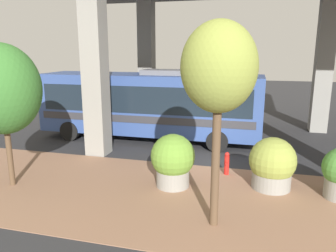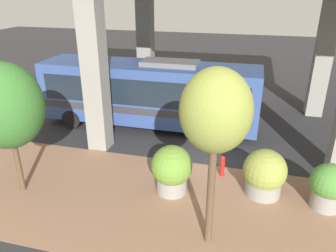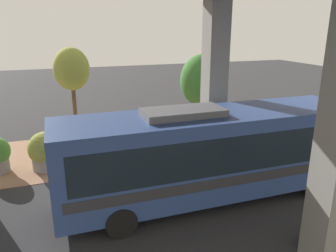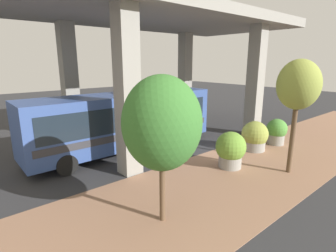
{
  "view_description": "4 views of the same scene",
  "coord_description": "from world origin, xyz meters",
  "px_view_note": "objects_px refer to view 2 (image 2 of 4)",
  "views": [
    {
      "loc": [
        -12.38,
        -1.48,
        4.57
      ],
      "look_at": [
        0.46,
        1.9,
        1.47
      ],
      "focal_mm": 35.0,
      "sensor_mm": 36.0,
      "label": 1
    },
    {
      "loc": [
        -12.09,
        -1.41,
        7.08
      ],
      "look_at": [
        -0.04,
        1.73,
        1.65
      ],
      "focal_mm": 35.0,
      "sensor_mm": 36.0,
      "label": 2
    },
    {
      "loc": [
        13.39,
        -1.53,
        6.33
      ],
      "look_at": [
        1.18,
        2.73,
        2.34
      ],
      "focal_mm": 35.0,
      "sensor_mm": 36.0,
      "label": 3
    },
    {
      "loc": [
        -9.56,
        11.27,
        5.16
      ],
      "look_at": [
        0.36,
        2.88,
        1.94
      ],
      "focal_mm": 28.0,
      "sensor_mm": 36.0,
      "label": 4
    }
  ],
  "objects_px": {
    "planter_front": "(329,186)",
    "planter_middle": "(172,169)",
    "street_tree_far": "(216,113)",
    "bus": "(149,91)",
    "street_tree_near": "(6,106)",
    "planter_back": "(264,174)",
    "fire_hydrant": "(222,166)"
  },
  "relations": [
    {
      "from": "planter_front",
      "to": "planter_middle",
      "type": "relative_size",
      "value": 0.9
    },
    {
      "from": "planter_middle",
      "to": "street_tree_far",
      "type": "distance_m",
      "value": 4.2
    },
    {
      "from": "planter_front",
      "to": "bus",
      "type": "bearing_deg",
      "value": 56.97
    },
    {
      "from": "bus",
      "to": "planter_front",
      "type": "xyz_separation_m",
      "value": [
        -5.15,
        -7.93,
        -1.11
      ]
    },
    {
      "from": "bus",
      "to": "street_tree_near",
      "type": "distance_m",
      "value": 7.54
    },
    {
      "from": "bus",
      "to": "planter_middle",
      "type": "distance_m",
      "value": 6.24
    },
    {
      "from": "planter_middle",
      "to": "bus",
      "type": "bearing_deg",
      "value": 25.03
    },
    {
      "from": "planter_front",
      "to": "planter_middle",
      "type": "height_order",
      "value": "planter_middle"
    },
    {
      "from": "planter_front",
      "to": "street_tree_far",
      "type": "distance_m",
      "value": 5.55
    },
    {
      "from": "planter_back",
      "to": "street_tree_far",
      "type": "bearing_deg",
      "value": 151.12
    },
    {
      "from": "fire_hydrant",
      "to": "street_tree_far",
      "type": "xyz_separation_m",
      "value": [
        -3.73,
        0.02,
        3.67
      ]
    },
    {
      "from": "bus",
      "to": "planter_middle",
      "type": "xyz_separation_m",
      "value": [
        -5.58,
        -2.61,
        -1.02
      ]
    },
    {
      "from": "street_tree_near",
      "to": "planter_middle",
      "type": "bearing_deg",
      "value": -76.39
    },
    {
      "from": "planter_back",
      "to": "street_tree_near",
      "type": "relative_size",
      "value": 0.37
    },
    {
      "from": "fire_hydrant",
      "to": "street_tree_near",
      "type": "height_order",
      "value": "street_tree_near"
    },
    {
      "from": "planter_front",
      "to": "street_tree_near",
      "type": "height_order",
      "value": "street_tree_near"
    },
    {
      "from": "fire_hydrant",
      "to": "planter_front",
      "type": "bearing_deg",
      "value": -107.18
    },
    {
      "from": "fire_hydrant",
      "to": "planter_back",
      "type": "relative_size",
      "value": 0.5
    },
    {
      "from": "bus",
      "to": "planter_back",
      "type": "xyz_separation_m",
      "value": [
        -4.89,
        -5.85,
        -1.11
      ]
    },
    {
      "from": "bus",
      "to": "fire_hydrant",
      "type": "height_order",
      "value": "bus"
    },
    {
      "from": "street_tree_near",
      "to": "fire_hydrant",
      "type": "bearing_deg",
      "value": -68.01
    },
    {
      "from": "planter_front",
      "to": "street_tree_near",
      "type": "bearing_deg",
      "value": 99.17
    },
    {
      "from": "street_tree_near",
      "to": "planter_front",
      "type": "bearing_deg",
      "value": -80.83
    },
    {
      "from": "planter_front",
      "to": "street_tree_far",
      "type": "relative_size",
      "value": 0.31
    },
    {
      "from": "street_tree_far",
      "to": "planter_back",
      "type": "bearing_deg",
      "value": -28.88
    },
    {
      "from": "fire_hydrant",
      "to": "planter_back",
      "type": "height_order",
      "value": "planter_back"
    },
    {
      "from": "planter_middle",
      "to": "planter_back",
      "type": "height_order",
      "value": "planter_middle"
    },
    {
      "from": "fire_hydrant",
      "to": "planter_front",
      "type": "xyz_separation_m",
      "value": [
        -1.13,
        -3.64,
        0.4
      ]
    },
    {
      "from": "street_tree_far",
      "to": "street_tree_near",
      "type": "bearing_deg",
      "value": 82.91
    },
    {
      "from": "bus",
      "to": "fire_hydrant",
      "type": "distance_m",
      "value": 6.08
    },
    {
      "from": "planter_back",
      "to": "street_tree_far",
      "type": "xyz_separation_m",
      "value": [
        -2.86,
        1.58,
        3.26
      ]
    },
    {
      "from": "planter_back",
      "to": "bus",
      "type": "bearing_deg",
      "value": 50.07
    }
  ]
}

